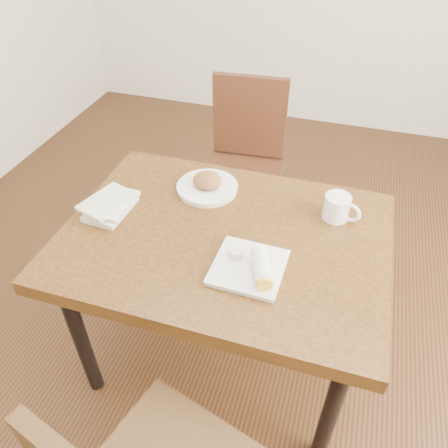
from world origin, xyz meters
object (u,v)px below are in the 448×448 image
(table, at_px, (224,250))
(coffee_mug, at_px, (338,207))
(book_stack, at_px, (111,205))
(chair_far, at_px, (245,156))
(plate_scone, at_px, (207,185))
(plate_burrito, at_px, (252,267))

(table, distance_m, coffee_mug, 0.46)
(book_stack, bearing_deg, chair_far, 70.19)
(plate_scone, relative_size, coffee_mug, 1.77)
(table, relative_size, book_stack, 5.07)
(table, height_order, coffee_mug, coffee_mug)
(plate_scone, height_order, book_stack, plate_scone)
(plate_scone, bearing_deg, plate_burrito, -53.39)
(chair_far, bearing_deg, table, -80.13)
(plate_burrito, bearing_deg, chair_far, 106.24)
(table, xyz_separation_m, plate_scone, (-0.15, 0.24, 0.11))
(coffee_mug, xyz_separation_m, book_stack, (-0.84, -0.22, -0.03))
(plate_scone, height_order, plate_burrito, plate_scone)
(table, xyz_separation_m, plate_burrito, (0.15, -0.15, 0.11))
(table, relative_size, plate_burrito, 4.91)
(coffee_mug, bearing_deg, table, -150.13)
(plate_scone, xyz_separation_m, coffee_mug, (0.53, -0.02, 0.03))
(table, xyz_separation_m, book_stack, (-0.46, 0.00, 0.11))
(plate_scone, bearing_deg, table, -58.66)
(table, distance_m, chair_far, 0.89)
(plate_burrito, xyz_separation_m, book_stack, (-0.61, 0.16, 0.00))
(chair_far, height_order, coffee_mug, chair_far)
(table, height_order, plate_scone, plate_scone)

